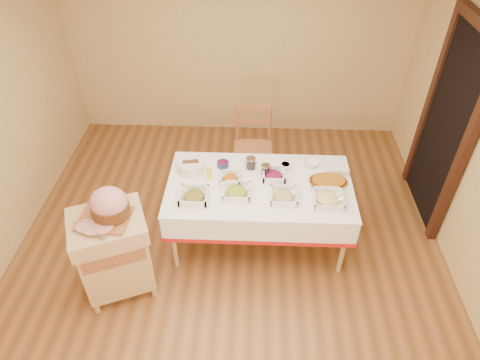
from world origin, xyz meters
name	(u,v)px	position (x,y,z in m)	size (l,w,h in m)	color
room_shell	(226,158)	(0.00, 0.00, 1.30)	(5.00, 5.00, 5.00)	brown
doorway	(447,125)	(2.20, 0.90, 1.11)	(0.09, 1.10, 2.20)	black
dining_table	(259,197)	(0.30, 0.30, 0.60)	(1.82, 1.02, 0.76)	tan
butcher_cart	(114,250)	(-1.01, -0.39, 0.51)	(0.79, 0.73, 0.90)	tan
dining_chair	(253,147)	(0.22, 1.29, 0.51)	(0.45, 0.43, 1.00)	#995932
ham_on_board	(109,206)	(-0.96, -0.35, 1.03)	(0.45, 0.43, 0.30)	#995932
serving_dish_a	(194,196)	(-0.31, 0.06, 0.80)	(0.27, 0.27, 0.12)	silver
serving_dish_b	(237,192)	(0.08, 0.14, 0.79)	(0.26, 0.26, 0.11)	silver
serving_dish_c	(284,196)	(0.53, 0.10, 0.79)	(0.25, 0.25, 0.10)	silver
serving_dish_d	(328,199)	(0.94, 0.07, 0.79)	(0.28, 0.28, 0.11)	silver
serving_dish_e	(230,179)	(0.01, 0.34, 0.79)	(0.21, 0.20, 0.10)	silver
serving_dish_f	(274,175)	(0.44, 0.41, 0.79)	(0.24, 0.22, 0.11)	silver
small_bowl_left	(196,160)	(-0.36, 0.64, 0.79)	(0.12, 0.12, 0.05)	silver
small_bowl_mid	(223,164)	(-0.08, 0.58, 0.79)	(0.12, 0.12, 0.05)	navy
small_bowl_right	(285,166)	(0.56, 0.57, 0.79)	(0.11, 0.11, 0.05)	silver
bowl_white_imported	(251,162)	(0.21, 0.64, 0.78)	(0.13, 0.13, 0.03)	silver
bowl_small_imported	(311,163)	(0.83, 0.63, 0.78)	(0.16, 0.16, 0.05)	silver
preserve_jar_left	(251,164)	(0.21, 0.56, 0.82)	(0.10, 0.10, 0.13)	silver
preserve_jar_right	(266,170)	(0.36, 0.46, 0.81)	(0.09, 0.09, 0.12)	silver
mustard_bottle	(209,173)	(-0.20, 0.38, 0.83)	(0.05, 0.05, 0.16)	yellow
bread_basket	(191,166)	(-0.40, 0.50, 0.81)	(0.26, 0.26, 0.12)	white
plate_stack	(336,167)	(1.07, 0.57, 0.80)	(0.24, 0.24, 0.07)	silver
brass_platter	(328,182)	(0.97, 0.34, 0.78)	(0.38, 0.27, 0.05)	#B69133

